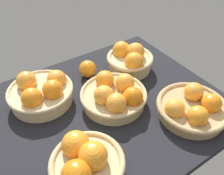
{
  "coord_description": "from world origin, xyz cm",
  "views": [
    {
      "loc": [
        33.86,
        53.13,
        66.21
      ],
      "look_at": [
        -3.68,
        -3.77,
        7.0
      ],
      "focal_mm": 37.53,
      "sensor_mm": 36.0,
      "label": 1
    }
  ],
  "objects_px": {
    "basket_near_left": "(130,59)",
    "basket_near_right": "(41,92)",
    "basket_far_right": "(86,163)",
    "basket_far_left": "(192,108)",
    "basket_center": "(115,95)",
    "loose_orange_front_gap": "(88,69)"
  },
  "relations": [
    {
      "from": "basket_near_left",
      "to": "basket_near_right",
      "type": "bearing_deg",
      "value": -2.2
    },
    {
      "from": "basket_near_right",
      "to": "basket_center",
      "type": "height_order",
      "value": "basket_near_right"
    },
    {
      "from": "basket_center",
      "to": "basket_far_left",
      "type": "distance_m",
      "value": 0.28
    },
    {
      "from": "basket_near_left",
      "to": "loose_orange_front_gap",
      "type": "height_order",
      "value": "basket_near_left"
    },
    {
      "from": "basket_far_right",
      "to": "loose_orange_front_gap",
      "type": "distance_m",
      "value": 0.46
    },
    {
      "from": "basket_near_right",
      "to": "basket_near_left",
      "type": "bearing_deg",
      "value": 177.8
    },
    {
      "from": "basket_near_right",
      "to": "basket_center",
      "type": "xyz_separation_m",
      "value": [
        -0.22,
        0.16,
        -0.0
      ]
    },
    {
      "from": "basket_center",
      "to": "basket_far_left",
      "type": "relative_size",
      "value": 0.99
    },
    {
      "from": "basket_near_left",
      "to": "basket_far_left",
      "type": "relative_size",
      "value": 0.81
    },
    {
      "from": "loose_orange_front_gap",
      "to": "basket_far_left",
      "type": "bearing_deg",
      "value": 116.07
    },
    {
      "from": "basket_near_left",
      "to": "basket_center",
      "type": "height_order",
      "value": "basket_near_left"
    },
    {
      "from": "basket_near_right",
      "to": "loose_orange_front_gap",
      "type": "xyz_separation_m",
      "value": [
        -0.22,
        -0.04,
        -0.01
      ]
    },
    {
      "from": "basket_far_right",
      "to": "basket_center",
      "type": "height_order",
      "value": "basket_far_right"
    },
    {
      "from": "basket_far_right",
      "to": "loose_orange_front_gap",
      "type": "bearing_deg",
      "value": -119.57
    },
    {
      "from": "basket_far_right",
      "to": "basket_far_left",
      "type": "height_order",
      "value": "basket_far_right"
    },
    {
      "from": "basket_center",
      "to": "loose_orange_front_gap",
      "type": "height_order",
      "value": "basket_center"
    },
    {
      "from": "basket_near_left",
      "to": "basket_center",
      "type": "relative_size",
      "value": 0.82
    },
    {
      "from": "basket_near_right",
      "to": "loose_orange_front_gap",
      "type": "distance_m",
      "value": 0.22
    },
    {
      "from": "basket_far_right",
      "to": "basket_center",
      "type": "relative_size",
      "value": 0.85
    },
    {
      "from": "basket_far_right",
      "to": "basket_near_left",
      "type": "bearing_deg",
      "value": -140.1
    },
    {
      "from": "basket_near_right",
      "to": "basket_near_left",
      "type": "relative_size",
      "value": 1.2
    },
    {
      "from": "basket_near_left",
      "to": "loose_orange_front_gap",
      "type": "relative_size",
      "value": 2.77
    }
  ]
}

